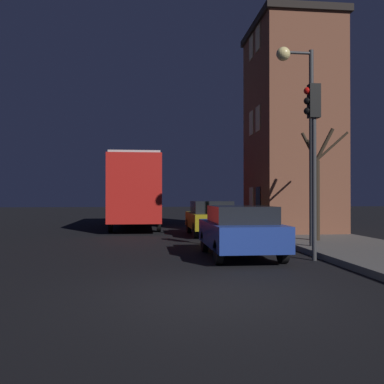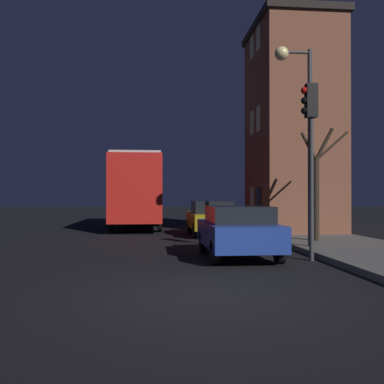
% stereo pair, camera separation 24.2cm
% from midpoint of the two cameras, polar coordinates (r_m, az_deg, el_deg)
% --- Properties ---
extents(ground_plane, '(120.00, 120.00, 0.00)m').
position_cam_midpoint_polar(ground_plane, '(7.73, 2.66, -13.40)').
color(ground_plane, black).
extents(brick_building, '(3.62, 4.78, 9.39)m').
position_cam_midpoint_polar(brick_building, '(20.19, 13.54, 8.49)').
color(brick_building, brown).
rests_on(brick_building, sidewalk).
extents(streetlamp, '(1.18, 0.43, 6.18)m').
position_cam_midpoint_polar(streetlamp, '(13.92, 14.53, 10.74)').
color(streetlamp, '#38383A').
rests_on(streetlamp, sidewalk).
extents(traffic_light, '(0.43, 0.24, 4.71)m').
position_cam_midpoint_polar(traffic_light, '(11.92, 16.05, 7.39)').
color(traffic_light, '#38383A').
rests_on(traffic_light, ground).
extents(bare_tree, '(1.79, 1.37, 3.93)m').
position_cam_midpoint_polar(bare_tree, '(15.59, 16.72, 0.83)').
color(bare_tree, '#2D2319').
rests_on(bare_tree, sidewalk).
extents(bus, '(2.47, 9.49, 3.77)m').
position_cam_midpoint_polar(bus, '(23.64, -6.94, 0.71)').
color(bus, red).
rests_on(bus, ground).
extents(car_near_lane, '(1.84, 3.84, 1.44)m').
position_cam_midpoint_polar(car_near_lane, '(12.11, 6.68, -5.08)').
color(car_near_lane, navy).
rests_on(car_near_lane, ground).
extents(car_mid_lane, '(1.83, 4.01, 1.50)m').
position_cam_midpoint_polar(car_mid_lane, '(18.71, 2.93, -3.38)').
color(car_mid_lane, olive).
rests_on(car_mid_lane, ground).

